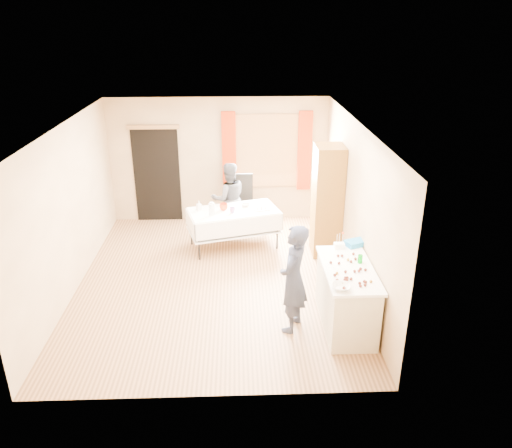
{
  "coord_description": "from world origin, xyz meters",
  "views": [
    {
      "loc": [
        0.39,
        -7.35,
        4.13
      ],
      "look_at": [
        0.67,
        0.0,
        1.01
      ],
      "focal_mm": 35.0,
      "sensor_mm": 36.0,
      "label": 1
    }
  ],
  "objects_px": {
    "woman": "(229,199)",
    "chair": "(242,213)",
    "counter": "(346,297)",
    "cabinet": "(327,201)",
    "party_table": "(234,225)",
    "girl": "(293,279)"
  },
  "relations": [
    {
      "from": "chair",
      "to": "girl",
      "type": "distance_m",
      "value": 3.71
    },
    {
      "from": "chair",
      "to": "woman",
      "type": "xyz_separation_m",
      "value": [
        -0.27,
        -0.24,
        0.4
      ]
    },
    {
      "from": "woman",
      "to": "chair",
      "type": "bearing_deg",
      "value": -151.22
    },
    {
      "from": "counter",
      "to": "chair",
      "type": "distance_m",
      "value": 3.84
    },
    {
      "from": "counter",
      "to": "woman",
      "type": "xyz_separation_m",
      "value": [
        -1.69,
        3.33,
        0.28
      ]
    },
    {
      "from": "party_table",
      "to": "woman",
      "type": "xyz_separation_m",
      "value": [
        -0.1,
        0.67,
        0.29
      ]
    },
    {
      "from": "cabinet",
      "to": "chair",
      "type": "relative_size",
      "value": 1.83
    },
    {
      "from": "chair",
      "to": "girl",
      "type": "relative_size",
      "value": 0.71
    },
    {
      "from": "counter",
      "to": "chair",
      "type": "height_order",
      "value": "chair"
    },
    {
      "from": "girl",
      "to": "woman",
      "type": "distance_m",
      "value": 3.5
    },
    {
      "from": "cabinet",
      "to": "party_table",
      "type": "height_order",
      "value": "cabinet"
    },
    {
      "from": "counter",
      "to": "woman",
      "type": "distance_m",
      "value": 3.74
    },
    {
      "from": "party_table",
      "to": "chair",
      "type": "xyz_separation_m",
      "value": [
        0.17,
        0.91,
        -0.11
      ]
    },
    {
      "from": "cabinet",
      "to": "chair",
      "type": "height_order",
      "value": "cabinet"
    },
    {
      "from": "chair",
      "to": "woman",
      "type": "distance_m",
      "value": 0.54
    },
    {
      "from": "party_table",
      "to": "girl",
      "type": "height_order",
      "value": "girl"
    },
    {
      "from": "counter",
      "to": "cabinet",
      "type": "bearing_deg",
      "value": 87.56
    },
    {
      "from": "girl",
      "to": "counter",
      "type": "bearing_deg",
      "value": 117.59
    },
    {
      "from": "party_table",
      "to": "chair",
      "type": "distance_m",
      "value": 0.94
    },
    {
      "from": "cabinet",
      "to": "girl",
      "type": "height_order",
      "value": "cabinet"
    },
    {
      "from": "girl",
      "to": "party_table",
      "type": "bearing_deg",
      "value": -139.5
    },
    {
      "from": "cabinet",
      "to": "counter",
      "type": "bearing_deg",
      "value": -92.44
    }
  ]
}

